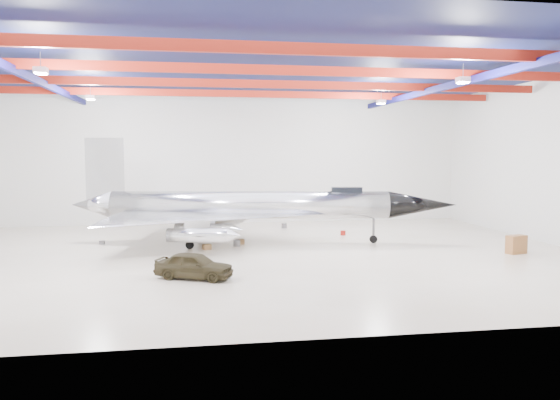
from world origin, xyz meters
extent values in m
plane|color=beige|center=(0.00, 0.00, 0.00)|extent=(40.00, 40.00, 0.00)
plane|color=silver|center=(0.00, 15.00, 5.50)|extent=(40.00, 0.00, 40.00)
plane|color=silver|center=(20.00, 0.00, 5.50)|extent=(0.00, 30.00, 30.00)
plane|color=#0A0F38|center=(0.00, 0.00, 11.00)|extent=(40.00, 40.00, 0.00)
cube|color=maroon|center=(0.00, -9.00, 10.40)|extent=(39.50, 0.25, 0.50)
cube|color=maroon|center=(0.00, -3.00, 10.40)|extent=(39.50, 0.25, 0.50)
cube|color=maroon|center=(0.00, 3.00, 10.40)|extent=(39.50, 0.25, 0.50)
cube|color=maroon|center=(0.00, 9.00, 10.40)|extent=(39.50, 0.25, 0.50)
cube|color=#0C0D4D|center=(-12.00, 0.00, 10.10)|extent=(0.25, 29.50, 0.40)
cube|color=#0C0D4D|center=(12.00, 0.00, 10.10)|extent=(0.25, 29.50, 0.40)
cube|color=silver|center=(-10.00, -6.00, 9.70)|extent=(0.55, 0.55, 0.25)
cube|color=silver|center=(10.00, -6.00, 9.70)|extent=(0.55, 0.55, 0.25)
cube|color=silver|center=(-10.00, 6.00, 9.70)|extent=(0.55, 0.55, 0.25)
cube|color=silver|center=(10.00, 6.00, 9.70)|extent=(0.55, 0.55, 0.25)
cylinder|color=silver|center=(0.35, 4.26, 2.58)|extent=(18.46, 4.80, 1.84)
cone|color=black|center=(11.70, 2.40, 2.58)|extent=(4.84, 2.56, 1.84)
cone|color=silver|center=(-10.10, 5.98, 2.58)|extent=(3.02, 2.26, 1.84)
cube|color=silver|center=(-9.19, 5.83, 4.97)|extent=(2.56, 0.53, 4.14)
cube|color=black|center=(6.70, 3.22, 3.54)|extent=(2.12, 1.05, 0.46)
cylinder|color=silver|center=(-3.20, -0.29, 1.29)|extent=(3.59, 1.38, 0.83)
cylinder|color=silver|center=(-2.83, 1.99, 1.29)|extent=(3.59, 1.38, 0.83)
cylinder|color=silver|center=(-1.93, 7.44, 1.29)|extent=(3.59, 1.38, 0.83)
cylinder|color=silver|center=(-1.56, 9.71, 1.29)|extent=(3.59, 1.38, 0.83)
cylinder|color=#59595B|center=(8.52, 2.92, 0.83)|extent=(0.17, 0.17, 1.66)
cylinder|color=black|center=(8.52, 2.92, 0.26)|extent=(0.54, 0.28, 0.52)
cylinder|color=#59595B|center=(-3.66, 2.59, 0.83)|extent=(0.17, 0.17, 1.66)
cylinder|color=black|center=(-3.66, 2.59, 0.26)|extent=(0.54, 0.28, 0.52)
cylinder|color=#59595B|center=(-2.91, 7.13, 0.83)|extent=(0.17, 0.17, 1.66)
cylinder|color=black|center=(-2.91, 7.13, 0.26)|extent=(0.54, 0.28, 0.52)
imported|color=#322B19|center=(-3.42, -5.66, 0.64)|extent=(4.08, 2.91, 1.29)
cube|color=brown|center=(15.75, -2.14, 0.55)|extent=(1.33, 0.91, 1.11)
cube|color=olive|center=(-2.60, 2.22, 0.16)|extent=(0.57, 0.52, 0.33)
cylinder|color=#59595B|center=(-0.65, 3.11, 0.20)|extent=(0.52, 0.52, 0.41)
cube|color=#59595B|center=(-9.43, 5.37, 0.12)|extent=(0.37, 0.32, 0.23)
cylinder|color=#A91810|center=(7.45, 6.61, 0.17)|extent=(0.48, 0.48, 0.34)
cube|color=olive|center=(-0.37, 3.85, 0.17)|extent=(0.57, 0.51, 0.34)
cylinder|color=#59595B|center=(3.80, 10.99, 0.20)|extent=(0.57, 0.57, 0.40)
camera|label=1|loc=(-3.43, -31.88, 6.07)|focal=35.00mm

